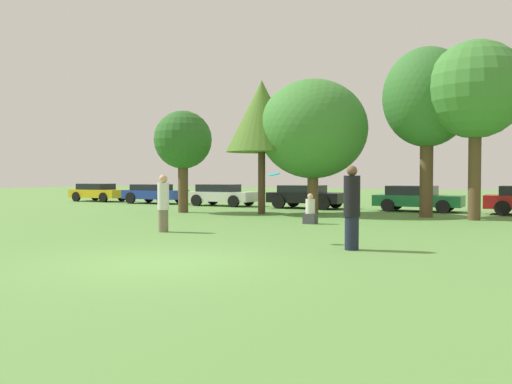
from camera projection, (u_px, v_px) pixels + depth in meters
name	position (u px, v px, depth m)	size (l,w,h in m)	color
ground_plane	(161.00, 263.00, 10.34)	(120.00, 120.00, 0.00)	#5B8E42
person_thrower	(163.00, 203.00, 16.01)	(0.35, 0.35, 1.72)	#726651
person_catcher	(352.00, 208.00, 12.11)	(0.37, 0.37, 1.92)	#191E33
frisbee	(274.00, 174.00, 13.41)	(0.30, 0.29, 0.12)	#19B2D8
bystander_sitting	(310.00, 211.00, 18.76)	(0.44, 0.37, 1.07)	#3F3F47
tree_0	(183.00, 141.00, 24.49)	(2.67, 2.67, 4.68)	brown
tree_1	(262.00, 117.00, 23.51)	(3.17, 3.17, 5.91)	#473323
tree_2	(313.00, 129.00, 23.37)	(4.77, 4.77, 5.91)	brown
tree_3	(427.00, 99.00, 21.64)	(3.56, 3.56, 6.91)	brown
tree_4	(476.00, 91.00, 20.18)	(3.70, 3.70, 6.81)	brown
parked_car_yellow	(98.00, 192.00, 35.30)	(3.88, 1.91, 1.17)	gold
parked_car_blue	(154.00, 193.00, 32.56)	(3.90, 1.91, 1.17)	#1E389E
parked_car_white	(222.00, 194.00, 29.98)	(3.89, 1.92, 1.21)	silver
parked_car_black	(306.00, 196.00, 27.65)	(3.93, 2.06, 1.20)	black
parked_car_green	(417.00, 198.00, 25.31)	(4.02, 1.94, 1.22)	#196633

